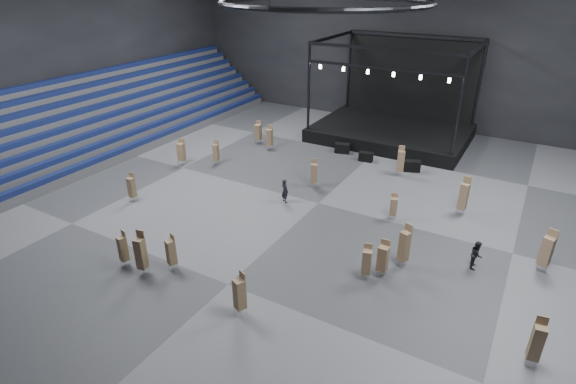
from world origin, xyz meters
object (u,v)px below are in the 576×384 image
Objects in this scene: stage at (394,122)px; flight_case_right at (412,166)px; flight_case_left at (342,148)px; chair_stack_13 at (269,137)px; chair_stack_6 at (123,248)px; chair_stack_1 at (394,206)px; chair_stack_9 at (404,245)px; chair_stack_2 at (464,196)px; chair_stack_14 at (240,293)px; crew_member at (477,254)px; chair_stack_8 at (132,187)px; chair_stack_4 at (141,253)px; chair_stack_0 at (537,342)px; chair_stack_3 at (216,152)px; chair_stack_15 at (181,151)px; flight_case_mid at (366,157)px; chair_stack_5 at (258,132)px; man_center at (285,191)px; chair_stack_12 at (171,251)px; chair_stack_7 at (383,258)px; chair_stack_17 at (401,161)px; chair_stack_10 at (314,173)px; chair_stack_16 at (367,261)px.

flight_case_right is (4.02, -7.41, -1.01)m from stage.
chair_stack_13 is (-6.06, -2.52, 0.77)m from flight_case_left.
chair_stack_13 is (-2.64, 19.18, 0.08)m from chair_stack_6.
chair_stack_1 is 5.19m from chair_stack_9.
chair_stack_2 is 16.87m from chair_stack_14.
chair_stack_9 is 3.99m from crew_member.
stage is 6.52× the size of chair_stack_8.
chair_stack_4 is at bearing -87.13° from chair_stack_13.
crew_member is (-3.21, 6.02, -0.44)m from chair_stack_0.
crew_member is (21.35, -4.51, -0.29)m from chair_stack_3.
chair_stack_15 is at bearing 77.87° from crew_member.
chair_stack_4 reaches higher than flight_case_mid.
chair_stack_5 is 1.89m from chair_stack_13.
chair_stack_0 reaches higher than chair_stack_3.
chair_stack_2 is at bearing 20.49° from chair_stack_8.
chair_stack_1 is at bearing -71.86° from stage.
flight_case_left is at bearing 26.89° from chair_stack_15.
flight_case_mid is 0.45× the size of chair_stack_4.
chair_stack_9 is 1.61× the size of crew_member.
flight_case_right is at bearing -2.21° from flight_case_mid.
chair_stack_1 is at bearing -59.01° from flight_case_mid.
man_center is (6.44, -8.26, -0.33)m from chair_stack_13.
chair_stack_9 is 1.21× the size of chair_stack_12.
flight_case_right is at bearing -98.59° from man_center.
chair_stack_0 is 12.62m from chair_stack_14.
chair_stack_4 is at bearing -114.35° from chair_stack_12.
chair_stack_7 reaches higher than flight_case_mid.
crew_member is at bearing -35.79° from chair_stack_13.
chair_stack_17 is 12.37m from crew_member.
chair_stack_3 is 0.90× the size of chair_stack_14.
chair_stack_4 reaches higher than chair_stack_8.
chair_stack_10 is 1.05× the size of chair_stack_16.
chair_stack_12 is at bearing 179.72° from chair_stack_0.
crew_member is (21.10, -10.49, -0.37)m from chair_stack_5.
flight_case_right is 11.62m from man_center.
chair_stack_14 is (12.18, -20.00, 0.05)m from chair_stack_5.
chair_stack_3 is at bearing 148.70° from chair_stack_0.
chair_stack_6 is at bearing -75.23° from chair_stack_15.
man_center is at bearing 151.11° from chair_stack_7.
chair_stack_0 reaches higher than chair_stack_14.
chair_stack_2 is 6.12m from crew_member.
flight_case_right is 0.63× the size of chair_stack_3.
chair_stack_5 reaches higher than flight_case_mid.
chair_stack_17 reaches higher than flight_case_left.
chair_stack_3 is at bearing 155.29° from chair_stack_7.
flight_case_right is 0.49× the size of chair_stack_2.
man_center is at bearing 24.73° from chair_stack_8.
stage reaches higher than flight_case_left.
chair_stack_17 is at bearing 31.51° from crew_member.
chair_stack_0 is 28.42m from chair_stack_15.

